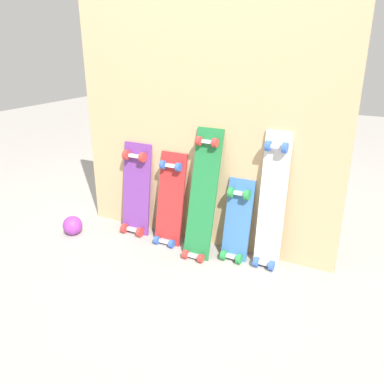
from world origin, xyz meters
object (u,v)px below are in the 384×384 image
skateboard_red (170,204)px  skateboard_green (202,200)px  skateboard_white (271,206)px  skateboard_purple (136,193)px  rubber_ball (73,225)px  skateboard_blue (237,225)px

skateboard_red → skateboard_green: bearing=-8.8°
skateboard_red → skateboard_white: bearing=1.8°
skateboard_green → skateboard_purple: bearing=173.8°
skateboard_purple → skateboard_red: skateboard_purple is taller
skateboard_red → skateboard_white: skateboard_white is taller
skateboard_red → rubber_ball: 0.77m
skateboard_purple → skateboard_blue: 0.80m
skateboard_purple → skateboard_red: bearing=-3.8°
skateboard_purple → skateboard_blue: skateboard_purple is taller
skateboard_green → skateboard_white: size_ratio=0.98×
skateboard_red → rubber_ball: bearing=-160.1°
skateboard_white → rubber_ball: skateboard_white is taller
skateboard_green → skateboard_white: (0.44, 0.06, 0.02)m
skateboard_green → skateboard_blue: (0.23, 0.05, -0.15)m
skateboard_red → skateboard_white: 0.72m
rubber_ball → skateboard_green: bearing=12.2°
skateboard_purple → skateboard_green: size_ratio=0.81×
skateboard_white → skateboard_purple: bearing=-179.8°
skateboard_green → rubber_ball: size_ratio=6.39×
skateboard_white → rubber_ball: (-1.40, -0.27, -0.33)m
skateboard_white → skateboard_green: bearing=-171.7°
skateboard_purple → skateboard_green: skateboard_green is taller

